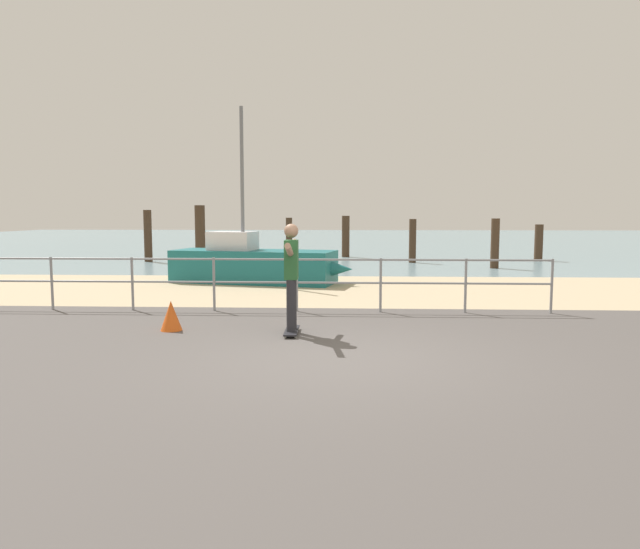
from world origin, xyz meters
TOP-DOWN VIEW (x-y plane):
  - ground_plane at (0.00, -1.00)m, footprint 24.00×10.00m
  - beach_strip at (0.00, 7.00)m, footprint 24.00×6.00m
  - sea_surface at (0.00, 35.00)m, footprint 72.00×50.00m
  - railing_fence at (-2.54, 3.60)m, footprint 12.83×0.05m
  - sailboat at (-2.37, 8.24)m, footprint 5.07×2.31m
  - skateboard at (-0.83, 1.48)m, footprint 0.22×0.80m
  - skateboarder at (-0.83, 1.48)m, footprint 0.22×1.45m
  - groyne_post_0 at (-7.77, 15.09)m, footprint 0.31×0.31m
  - groyne_post_1 at (-5.20, 13.10)m, footprint 0.36×0.36m
  - groyne_post_2 at (-2.63, 19.02)m, footprint 0.29×0.29m
  - groyne_post_3 at (-0.06, 17.93)m, footprint 0.33×0.33m
  - groyne_post_4 at (2.51, 15.10)m, footprint 0.27×0.27m
  - groyne_post_5 at (5.08, 12.87)m, footprint 0.29×0.29m
  - groyne_post_6 at (7.64, 16.30)m, footprint 0.33×0.33m
  - traffic_cone at (-2.79, 1.66)m, footprint 0.36×0.36m

SIDE VIEW (x-z plane):
  - ground_plane at x=0.00m, z-range -0.02..0.02m
  - beach_strip at x=0.00m, z-range -0.02..0.02m
  - sea_surface at x=0.00m, z-range -0.02..0.02m
  - skateboard at x=-0.83m, z-range 0.03..0.11m
  - traffic_cone at x=-2.79m, z-range 0.00..0.50m
  - sailboat at x=-2.37m, z-range -1.85..2.88m
  - railing_fence at x=-2.54m, z-range 0.17..1.22m
  - groyne_post_6 at x=7.64m, z-range 0.00..1.46m
  - groyne_post_4 at x=2.51m, z-range 0.00..1.69m
  - groyne_post_2 at x=-2.63m, z-range 0.00..1.71m
  - groyne_post_5 at x=5.08m, z-range 0.00..1.73m
  - groyne_post_3 at x=-0.06m, z-range 0.00..1.80m
  - groyne_post_0 at x=-7.77m, z-range 0.00..2.03m
  - skateboarder at x=-0.83m, z-range 0.19..1.84m
  - groyne_post_1 at x=-5.20m, z-range 0.00..2.18m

